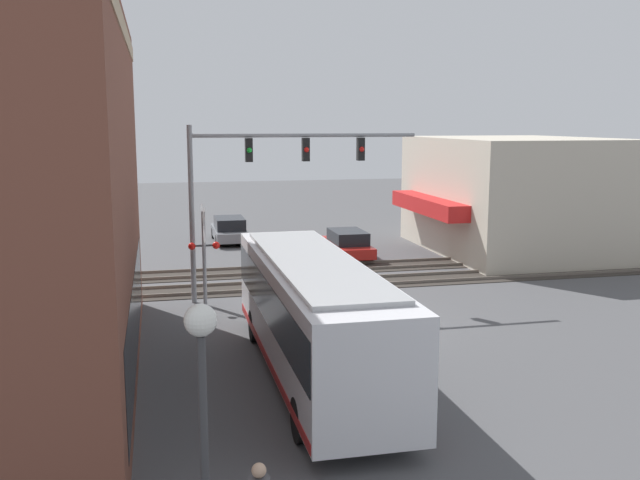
# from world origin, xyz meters

# --- Properties ---
(ground_plane) EXTENTS (120.00, 120.00, 0.00)m
(ground_plane) POSITION_xyz_m (0.00, 0.00, 0.00)
(ground_plane) COLOR #4C4C4F
(shop_building) EXTENTS (11.55, 9.70, 6.06)m
(shop_building) POSITION_xyz_m (11.72, -11.71, 3.02)
(shop_building) COLOR beige
(shop_building) RESTS_ON ground
(city_bus) EXTENTS (11.39, 2.59, 3.27)m
(city_bus) POSITION_xyz_m (-4.72, 2.80, 1.81)
(city_bus) COLOR silver
(city_bus) RESTS_ON ground
(traffic_signal_gantry) EXTENTS (0.42, 8.94, 6.78)m
(traffic_signal_gantry) POSITION_xyz_m (4.18, 2.76, 5.10)
(traffic_signal_gantry) COLOR gray
(traffic_signal_gantry) RESTS_ON ground
(crossing_signal) EXTENTS (1.41, 1.18, 3.81)m
(crossing_signal) POSITION_xyz_m (3.67, 5.16, 2.30)
(crossing_signal) COLOR gray
(crossing_signal) RESTS_ON ground
(streetlamp) EXTENTS (0.44, 0.44, 4.55)m
(streetlamp) POSITION_xyz_m (-13.82, 6.31, 2.73)
(streetlamp) COLOR #38383A
(streetlamp) RESTS_ON ground
(rail_track_near) EXTENTS (2.60, 60.00, 0.15)m
(rail_track_near) POSITION_xyz_m (6.00, 0.00, 0.03)
(rail_track_near) COLOR #332D28
(rail_track_near) RESTS_ON ground
(rail_track_far) EXTENTS (2.60, 60.00, 0.15)m
(rail_track_far) POSITION_xyz_m (9.20, 0.00, 0.03)
(rail_track_far) COLOR #332D28
(rail_track_far) RESTS_ON ground
(parked_car_red) EXTENTS (4.70, 1.82, 1.42)m
(parked_car_red) POSITION_xyz_m (11.80, -2.60, 0.66)
(parked_car_red) COLOR #B21E19
(parked_car_red) RESTS_ON ground
(parked_car_grey) EXTENTS (4.70, 1.82, 1.44)m
(parked_car_grey) POSITION_xyz_m (17.94, 2.80, 0.67)
(parked_car_grey) COLOR slate
(parked_car_grey) RESTS_ON ground
(pedestrian_near_bus) EXTENTS (0.34, 0.34, 1.78)m
(pedestrian_near_bus) POSITION_xyz_m (-0.83, 0.68, 0.91)
(pedestrian_near_bus) COLOR black
(pedestrian_near_bus) RESTS_ON ground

